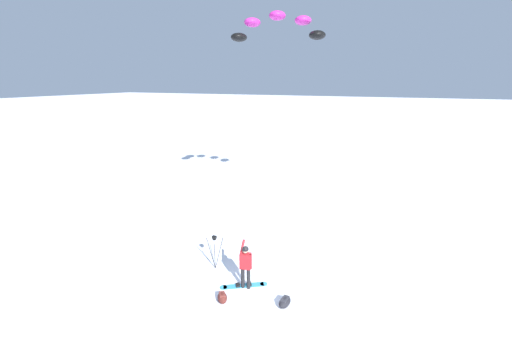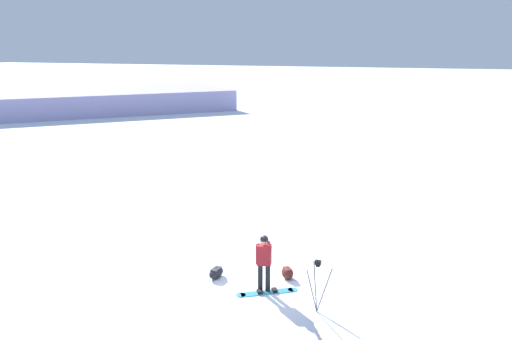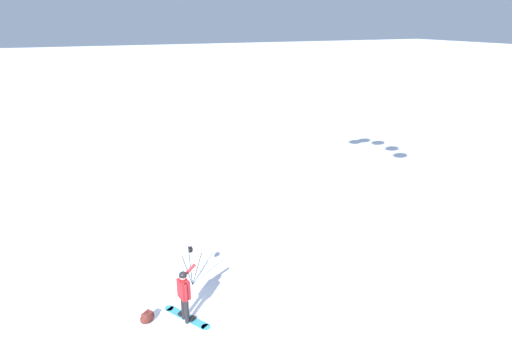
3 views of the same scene
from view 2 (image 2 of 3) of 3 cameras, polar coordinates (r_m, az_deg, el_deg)
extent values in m
plane|color=white|center=(15.99, -0.45, -12.65)|extent=(300.00, 300.00, 0.00)
cylinder|color=black|center=(15.77, 1.26, -11.37)|extent=(0.14, 0.14, 0.83)
cylinder|color=black|center=(15.80, 0.45, -11.32)|extent=(0.14, 0.14, 0.83)
cube|color=maroon|center=(15.50, 0.87, -8.96)|extent=(0.33, 0.44, 0.59)
sphere|color=tan|center=(15.35, 0.87, -7.45)|extent=(0.22, 0.22, 0.22)
sphere|color=black|center=(15.33, 0.87, -7.35)|extent=(0.24, 0.24, 0.24)
cylinder|color=maroon|center=(15.10, 1.43, -7.93)|extent=(0.54, 0.19, 0.41)
cylinder|color=maroon|center=(15.55, 0.14, -8.90)|extent=(0.09, 0.09, 0.59)
cube|color=teal|center=(15.87, 1.18, -12.82)|extent=(1.04, 1.45, 0.02)
cylinder|color=teal|center=(16.06, 3.90, -12.53)|extent=(0.28, 0.28, 0.02)
cylinder|color=teal|center=(15.73, -1.60, -13.09)|extent=(0.28, 0.28, 0.02)
cube|color=black|center=(15.90, 1.97, -12.58)|extent=(0.24, 0.22, 0.08)
cube|color=black|center=(15.81, 0.39, -12.74)|extent=(0.24, 0.22, 0.08)
ellipsoid|color=black|center=(16.78, -4.24, -10.79)|extent=(0.65, 0.40, 0.32)
cube|color=#2C2C33|center=(16.74, -4.24, -10.44)|extent=(0.39, 0.24, 0.08)
cylinder|color=#262628|center=(14.64, 7.24, -12.52)|extent=(0.04, 0.41, 1.30)
cylinder|color=#262628|center=(14.85, 6.29, -12.10)|extent=(0.37, 0.22, 1.30)
cylinder|color=#262628|center=(14.57, 5.93, -12.62)|extent=(0.35, 0.25, 1.30)
cube|color=black|center=(14.40, 6.57, -9.99)|extent=(0.10, 0.10, 0.06)
cube|color=black|center=(14.37, 6.58, -9.69)|extent=(0.12, 0.16, 0.10)
ellipsoid|color=#4C1E19|center=(16.72, 3.34, -10.82)|extent=(0.60, 0.57, 0.35)
cube|color=brown|center=(16.67, 3.35, -10.44)|extent=(0.36, 0.34, 0.08)
cube|color=#A9A0CF|center=(60.51, -19.21, 6.93)|extent=(32.88, 33.41, 2.15)
camera|label=1|loc=(25.05, -2.34, 14.46)|focal=23.14mm
camera|label=3|loc=(22.05, -25.39, 16.33)|focal=29.96mm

